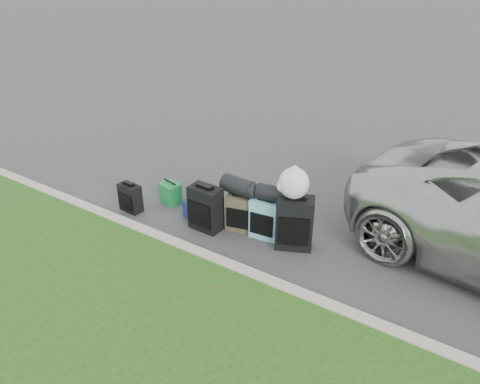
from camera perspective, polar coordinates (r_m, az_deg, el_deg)
The scene contains 12 objects.
ground at distance 7.51m, azimuth -0.21°, elevation -4.51°, with size 120.00×120.00×0.00m, color #383535.
curb at distance 6.80m, azimuth -4.93°, elevation -7.71°, with size 120.00×0.18×0.15m, color #9E937F.
suitcase_small_black at distance 8.11m, azimuth -13.21°, elevation -0.69°, with size 0.39×0.21×0.49m, color black.
suitcase_large_black_left at distance 7.37m, azimuth -4.21°, elevation -1.98°, with size 0.50×0.30×0.73m, color black.
suitcase_olive at distance 7.36m, azimuth 0.07°, elevation -2.51°, with size 0.43×0.27×0.59m, color #383325.
suitcase_teal at distance 7.17m, azimuth 3.12°, elevation -3.24°, with size 0.45×0.27×0.64m, color teal.
suitcase_large_black_right at distance 6.93m, azimuth 6.66°, elevation -3.78°, with size 0.54×0.33×0.81m, color black.
tote_green at distance 8.25m, azimuth -8.44°, elevation -0.16°, with size 0.33×0.26×0.37m, color #1C823B.
tote_navy at distance 7.78m, azimuth -5.87°, elevation -2.14°, with size 0.28×0.22×0.30m, color navy.
duffel_left at distance 7.21m, azimuth -0.25°, elevation 0.75°, with size 0.28×0.28×0.52m, color black.
duffel_right at distance 6.95m, azimuth 3.88°, elevation -0.14°, with size 0.25×0.25×0.44m, color black.
trash_bag at distance 6.67m, azimuth 6.58°, elevation 1.07°, with size 0.44×0.44×0.44m, color white.
Camera 1 is at (3.53, -5.28, 4.01)m, focal length 35.00 mm.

